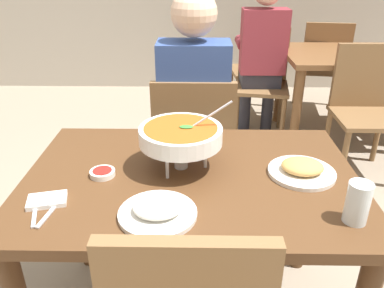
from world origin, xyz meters
name	(u,v)px	position (x,y,z in m)	size (l,w,h in m)	color
dining_table_main	(191,202)	(0.00, 0.00, 0.62)	(1.19, 0.81, 0.73)	#51331C
chair_diner_main	(194,146)	(0.00, 0.69, 0.51)	(0.44, 0.44, 0.90)	brown
diner_main	(194,103)	(0.00, 0.72, 0.75)	(0.40, 0.45, 1.31)	#2D2D38
curry_bowl	(181,136)	(-0.04, 0.06, 0.86)	(0.33, 0.30, 0.26)	silver
rice_plate	(158,210)	(-0.10, -0.24, 0.75)	(0.24, 0.24, 0.06)	white
appetizer_plate	(302,169)	(0.40, 0.01, 0.75)	(0.24, 0.24, 0.06)	white
sauce_dish	(102,173)	(-0.32, -0.01, 0.75)	(0.09, 0.09, 0.02)	white
napkin_folded	(47,200)	(-0.46, -0.18, 0.74)	(0.12, 0.08, 0.02)	white
fork_utensil	(35,211)	(-0.48, -0.23, 0.74)	(0.01, 0.17, 0.01)	silver
spoon_utensil	(51,211)	(-0.43, -0.23, 0.74)	(0.01, 0.17, 0.01)	silver
drink_glass	(357,205)	(0.49, -0.26, 0.79)	(0.07, 0.07, 0.13)	silver
dining_table_far	(345,68)	(1.22, 1.93, 0.61)	(1.00, 0.80, 0.73)	brown
chair_bg_left	(262,76)	(0.57, 2.04, 0.51)	(0.50, 0.50, 0.90)	brown
chair_bg_right	(265,63)	(0.66, 2.48, 0.51)	(0.48, 0.48, 0.90)	brown
chair_bg_corner	(365,103)	(1.19, 1.38, 0.51)	(0.44, 0.44, 0.90)	brown
chair_bg_window	(323,63)	(1.20, 2.46, 0.51)	(0.50, 0.50, 0.90)	brown
patron_bg_left	(262,50)	(0.54, 1.98, 0.75)	(0.40, 0.45, 1.31)	#2D2D38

